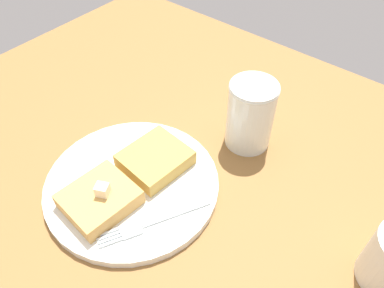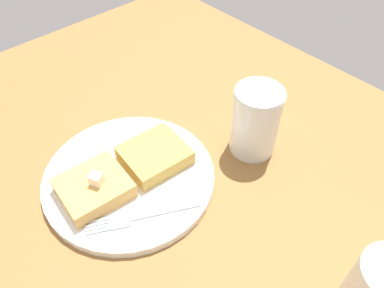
# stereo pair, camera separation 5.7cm
# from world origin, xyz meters

# --- Properties ---
(table_surface) EXTENTS (0.99, 0.99, 0.02)m
(table_surface) POSITION_xyz_m (0.00, 0.00, 0.01)
(table_surface) COLOR brown
(table_surface) RESTS_ON ground
(plate) EXTENTS (0.26, 0.26, 0.01)m
(plate) POSITION_xyz_m (-0.00, 0.01, 0.03)
(plate) COLOR silver
(plate) RESTS_ON table_surface
(toast_slice_left) EXTENTS (0.10, 0.09, 0.02)m
(toast_slice_left) POSITION_xyz_m (-0.06, 0.02, 0.05)
(toast_slice_left) COLOR tan
(toast_slice_left) RESTS_ON plate
(toast_slice_middle) EXTENTS (0.10, 0.09, 0.02)m
(toast_slice_middle) POSITION_xyz_m (0.05, 0.01, 0.05)
(toast_slice_middle) COLOR gold
(toast_slice_middle) RESTS_ON plate
(butter_pat_primary) EXTENTS (0.02, 0.02, 0.02)m
(butter_pat_primary) POSITION_xyz_m (-0.05, 0.01, 0.07)
(butter_pat_primary) COLOR #F9E8C4
(butter_pat_primary) RESTS_ON toast_slice_left
(fork) EXTENTS (0.15, 0.09, 0.00)m
(fork) POSITION_xyz_m (-0.04, -0.06, 0.04)
(fork) COLOR silver
(fork) RESTS_ON plate
(syrup_jar) EXTENTS (0.08, 0.08, 0.12)m
(syrup_jar) POSITION_xyz_m (0.19, -0.07, 0.08)
(syrup_jar) COLOR #5B250A
(syrup_jar) RESTS_ON table_surface
(coffee_mug) EXTENTS (0.10, 0.07, 0.08)m
(coffee_mug) POSITION_xyz_m (0.10, -0.34, 0.06)
(coffee_mug) COLOR silver
(coffee_mug) RESTS_ON table_surface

